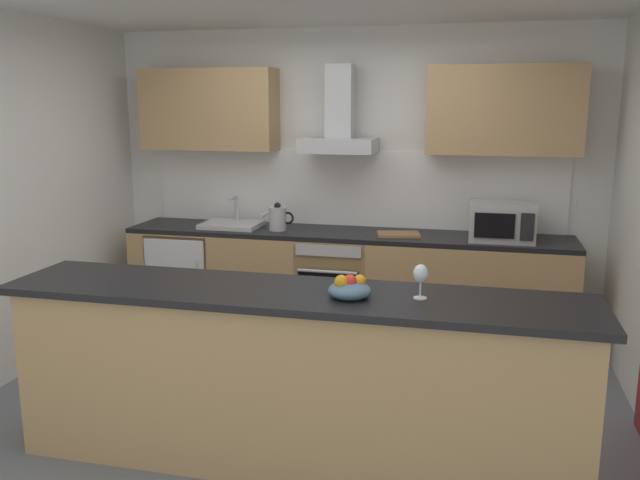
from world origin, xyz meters
name	(u,v)px	position (x,y,z in m)	size (l,w,h in m)	color
ground	(298,411)	(0.00, 0.00, -0.01)	(5.27, 4.65, 0.02)	slate
wall_back	(353,180)	(0.00, 1.89, 1.30)	(5.27, 0.12, 2.60)	white
backsplash_tile	(352,189)	(0.00, 1.81, 1.23)	(3.63, 0.02, 0.66)	white
counter_back	(344,283)	(0.00, 1.51, 0.45)	(3.76, 0.60, 0.90)	tan
counter_island	(293,379)	(0.16, -0.64, 0.51)	(3.14, 0.64, 1.00)	tan
upper_cabinets	(349,110)	(0.00, 1.66, 1.91)	(3.71, 0.32, 0.70)	tan
oven	(336,282)	(-0.07, 1.48, 0.46)	(0.60, 0.62, 0.80)	slate
refrigerator	(189,277)	(-1.43, 1.48, 0.43)	(0.58, 0.60, 0.85)	white
microwave	(502,222)	(1.28, 1.45, 1.05)	(0.50, 0.38, 0.30)	#B7BABC
sink	(232,224)	(-1.00, 1.49, 0.93)	(0.50, 0.40, 0.26)	silver
kettle	(278,218)	(-0.57, 1.45, 1.01)	(0.29, 0.15, 0.24)	#B7BABC
range_hood	(340,125)	(-0.07, 1.61, 1.79)	(0.62, 0.45, 0.72)	#B7BABC
wine_glass	(421,275)	(0.82, -0.63, 1.12)	(0.08, 0.08, 0.18)	silver
fruit_bowl	(350,289)	(0.47, -0.69, 1.04)	(0.22, 0.22, 0.13)	slate
chopping_board	(398,234)	(0.46, 1.46, 0.91)	(0.34, 0.22, 0.02)	#9E7247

